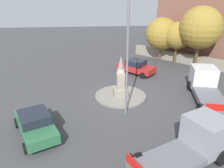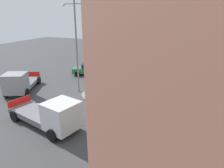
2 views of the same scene
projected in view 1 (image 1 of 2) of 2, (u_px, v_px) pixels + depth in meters
name	position (u px, v px, depth m)	size (l,w,h in m)	color
ground_plane	(120.00, 97.00, 19.00)	(80.00, 80.00, 0.00)	#424244
traffic_island	(120.00, 96.00, 18.98)	(4.31, 4.31, 0.15)	gray
monument	(121.00, 79.00, 18.39)	(1.14, 1.14, 3.51)	gray
streetlamp	(128.00, 42.00, 14.42)	(2.68, 0.28, 8.97)	slate
car_red_waiting	(136.00, 67.00, 24.06)	(4.09, 4.15, 1.49)	#B22323
car_green_parked_right	(35.00, 124.00, 13.75)	(4.56, 3.44, 1.50)	#2D6B42
truck_white_far_side	(205.00, 85.00, 18.67)	(6.38, 3.40, 2.28)	silver
truck_grey_near_island	(195.00, 142.00, 11.55)	(4.07, 5.70, 2.30)	gray
stone_boundary_wall	(184.00, 58.00, 27.54)	(14.07, 0.70, 1.21)	gray
corner_building	(206.00, 12.00, 29.15)	(10.25, 7.31, 11.39)	brown
tree_near_wall	(162.00, 34.00, 27.44)	(3.97, 3.97, 5.40)	brown
tree_mid_cluster	(201.00, 28.00, 24.19)	(4.60, 4.60, 6.93)	brown
tree_far_corner	(177.00, 35.00, 26.17)	(3.18, 3.18, 5.07)	brown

